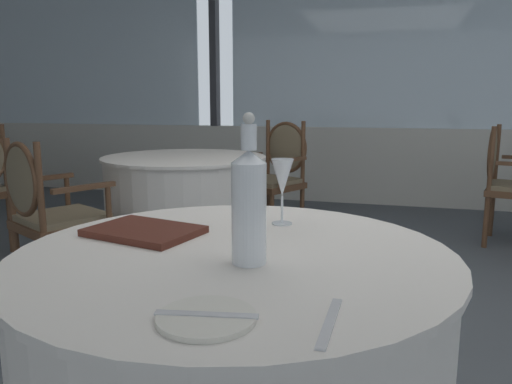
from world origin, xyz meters
The scene contains 13 objects.
ground_plane centered at (0.00, 0.00, 0.00)m, with size 15.22×15.22×0.00m, color #4C5156.
window_wall_far centered at (0.00, 3.42, 1.18)m, with size 11.71×0.14×2.98m.
foreground_table centered at (-0.18, -1.01, 0.37)m, with size 1.14×1.14×0.75m.
side_plate centered at (-0.10, -1.41, 0.75)m, with size 0.18×0.18×0.01m, color silver.
butter_knife centered at (-0.10, -1.41, 0.76)m, with size 0.19×0.02×0.00m, color silver.
dinner_fork centered at (0.12, -1.37, 0.75)m, with size 0.20×0.02×0.00m, color silver.
water_bottle centered at (-0.11, -1.09, 0.89)m, with size 0.08×0.08×0.36m.
wine_glass centered at (-0.12, -0.70, 0.89)m, with size 0.07×0.07×0.21m.
menu_book centered at (-0.48, -0.93, 0.76)m, with size 0.31×0.22×0.02m, color #512319.
background_table_0 centered at (-1.22, 1.04, 0.37)m, with size 1.16×1.16×0.75m.
dining_chair_0_0 centered at (-1.68, 0.15, 0.54)m, with size 0.65×0.62×0.93m.
dining_chair_0_1 centered at (-0.75, 1.94, 0.56)m, with size 0.65×0.62×0.97m.
dining_chair_1_1 centered at (1.11, 2.06, 0.55)m, with size 0.57×0.62×0.95m.
Camera 1 is at (0.21, -2.17, 1.13)m, focal length 34.32 mm.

